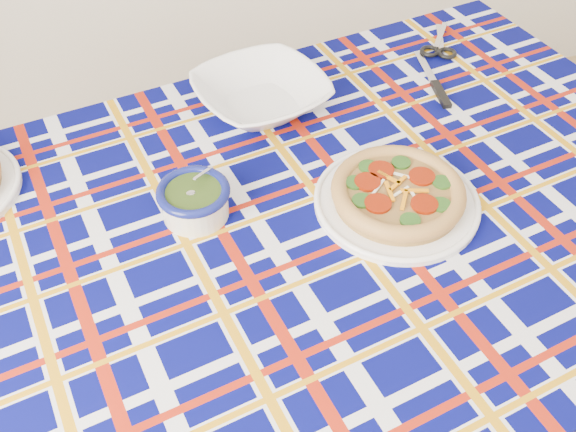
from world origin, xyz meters
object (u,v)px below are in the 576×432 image
object	(u,v)px
dining_table	(297,251)
serving_bowl	(261,94)
pesto_bowl	(194,198)
main_focaccia_plate	(398,192)

from	to	relation	value
dining_table	serving_bowl	size ratio (longest dim) A/B	6.57
pesto_bowl	serving_bowl	bearing A→B (deg)	55.96
dining_table	pesto_bowl	distance (m)	0.23
dining_table	serving_bowl	xyz separation A→B (m)	(0.02, 0.37, 0.12)
dining_table	main_focaccia_plate	world-z (taller)	main_focaccia_plate
dining_table	pesto_bowl	bearing A→B (deg)	146.54
dining_table	serving_bowl	bearing A→B (deg)	75.19
serving_bowl	pesto_bowl	bearing A→B (deg)	-124.04
dining_table	main_focaccia_plate	xyz separation A→B (m)	(0.20, -0.01, 0.12)
pesto_bowl	serving_bowl	distance (m)	0.36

